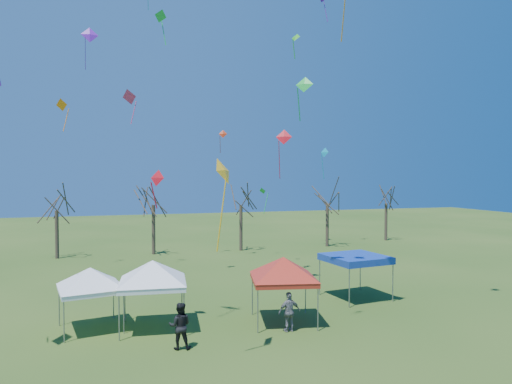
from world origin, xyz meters
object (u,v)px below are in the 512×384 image
(tree_1, at_px, (56,193))
(person_grey, at_px, (289,312))
(tree_3, at_px, (241,189))
(tent_white_mid, at_px, (153,265))
(person_dark, at_px, (180,326))
(tent_blue, at_px, (355,259))
(tree_2, at_px, (153,187))
(tree_5, at_px, (386,190))
(tent_red, at_px, (283,261))
(tree_4, at_px, (327,188))
(tent_white_west, at_px, (90,272))

(tree_1, height_order, person_grey, tree_1)
(tree_3, bearing_deg, tent_white_mid, -115.63)
(tent_white_mid, height_order, person_dark, tent_white_mid)
(tree_3, height_order, tent_blue, tree_3)
(tree_2, bearing_deg, person_grey, -79.34)
(tree_5, xyz_separation_m, person_grey, (-21.64, -25.33, -4.79))
(tent_white_mid, bearing_deg, person_grey, -20.97)
(tent_white_mid, relative_size, person_dark, 2.18)
(tent_red, bearing_deg, tree_2, 101.77)
(tree_3, xyz_separation_m, tent_white_mid, (-10.06, -20.97, -3.00))
(tree_5, height_order, tent_white_mid, tree_5)
(tree_4, bearing_deg, tree_3, 179.74)
(tree_3, relative_size, person_grey, 4.22)
(tree_3, bearing_deg, person_dark, -110.93)
(tree_3, relative_size, person_dark, 4.01)
(tent_white_mid, bearing_deg, tree_5, 39.64)
(tree_5, xyz_separation_m, tent_blue, (-15.71, -20.99, -3.35))
(tree_5, bearing_deg, tent_white_mid, -140.36)
(tree_2, distance_m, tree_4, 17.73)
(tree_1, relative_size, tent_blue, 2.05)
(tent_white_mid, height_order, person_grey, tent_white_mid)
(tree_5, distance_m, tent_white_west, 37.98)
(tent_white_mid, bearing_deg, tent_red, -9.06)
(tree_5, relative_size, tent_red, 1.76)
(tree_4, xyz_separation_m, person_grey, (-13.27, -23.27, -5.12))
(tree_3, distance_m, person_grey, 24.20)
(tree_3, bearing_deg, person_grey, -99.61)
(tree_5, relative_size, person_grey, 3.98)
(tree_1, distance_m, tent_white_mid, 22.76)
(tree_2, height_order, person_grey, tree_2)
(tree_4, xyz_separation_m, tree_5, (8.37, 2.06, -0.33))
(tree_1, height_order, tree_2, tree_2)
(tree_3, xyz_separation_m, person_dark, (-9.17, -23.97, -5.09))
(tree_1, relative_size, person_dark, 3.82)
(tree_4, bearing_deg, person_grey, -119.69)
(tree_4, xyz_separation_m, tent_white_west, (-22.24, -20.23, -3.28))
(tree_2, relative_size, tree_4, 1.04)
(tree_1, relative_size, tree_2, 0.92)
(tree_4, xyz_separation_m, person_dark, (-18.49, -23.93, -5.07))
(tent_red, bearing_deg, tree_5, 48.22)
(tent_white_west, relative_size, tent_red, 0.91)
(tent_white_west, bearing_deg, person_dark, -44.60)
(person_grey, bearing_deg, tree_2, -83.26)
(tree_1, distance_m, tree_5, 34.52)
(tree_2, bearing_deg, tent_red, -78.23)
(tent_white_mid, relative_size, tent_red, 1.01)
(tree_2, xyz_separation_m, tree_4, (17.72, -0.38, -0.23))
(person_dark, bearing_deg, tent_white_mid, -60.61)
(tree_4, distance_m, tent_white_mid, 28.68)
(tree_4, bearing_deg, tree_2, 178.78)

